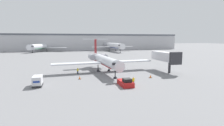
# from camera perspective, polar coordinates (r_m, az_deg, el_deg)

# --- Properties ---
(ground_plane) EXTENTS (600.00, 600.00, 0.00)m
(ground_plane) POSITION_cam_1_polar(r_m,az_deg,el_deg) (36.59, 4.49, -7.50)
(ground_plane) COLOR slate
(terminal_building) EXTENTS (180.00, 16.80, 13.72)m
(terminal_building) POSITION_cam_1_polar(r_m,az_deg,el_deg) (153.63, -11.04, 6.72)
(terminal_building) COLOR #B2B2B7
(terminal_building) RESTS_ON ground
(airplane_main) EXTENTS (30.02, 24.91, 9.69)m
(airplane_main) POSITION_cam_1_polar(r_m,az_deg,el_deg) (51.92, -2.69, 0.96)
(airplane_main) COLOR silver
(airplane_main) RESTS_ON ground
(pushback_tug) EXTENTS (2.28, 4.73, 1.74)m
(pushback_tug) POSITION_cam_1_polar(r_m,az_deg,el_deg) (36.67, 4.44, -6.43)
(pushback_tug) COLOR #B21919
(pushback_tug) RESTS_ON ground
(luggage_cart) EXTENTS (1.75, 3.39, 2.14)m
(luggage_cart) POSITION_cam_1_polar(r_m,az_deg,el_deg) (39.20, -23.14, -5.46)
(luggage_cart) COLOR #232326
(luggage_cart) RESTS_ON ground
(worker_near_tug) EXTENTS (0.40, 0.26, 1.83)m
(worker_near_tug) POSITION_cam_1_polar(r_m,az_deg,el_deg) (36.91, 6.99, -5.85)
(worker_near_tug) COLOR #232838
(worker_near_tug) RESTS_ON ground
(worker_by_wing) EXTENTS (0.40, 0.24, 1.68)m
(worker_by_wing) POSITION_cam_1_polar(r_m,az_deg,el_deg) (49.65, -11.14, -2.48)
(worker_by_wing) COLOR #232838
(worker_by_wing) RESTS_ON ground
(traffic_cone_left) EXTENTS (0.60, 0.60, 0.81)m
(traffic_cone_left) POSITION_cam_1_polar(r_m,az_deg,el_deg) (43.09, -10.51, -4.71)
(traffic_cone_left) COLOR black
(traffic_cone_left) RESTS_ON ground
(traffic_cone_right) EXTENTS (0.70, 0.70, 0.72)m
(traffic_cone_right) POSITION_cam_1_polar(r_m,az_deg,el_deg) (44.93, 12.46, -4.31)
(traffic_cone_right) COLOR black
(traffic_cone_right) RESTS_ON ground
(airplane_parked_far_left) EXTENTS (33.74, 38.58, 11.66)m
(airplane_parked_far_left) POSITION_cam_1_polar(r_m,az_deg,el_deg) (136.99, 0.34, 5.71)
(airplane_parked_far_left) COLOR white
(airplane_parked_far_left) RESTS_ON ground
(airplane_parked_far_right) EXTENTS (35.00, 34.24, 11.06)m
(airplane_parked_far_right) POSITION_cam_1_polar(r_m,az_deg,el_deg) (144.36, -21.70, 5.06)
(airplane_parked_far_right) COLOR silver
(airplane_parked_far_right) RESTS_ON ground
(jet_bridge) EXTENTS (3.20, 11.67, 6.19)m
(jet_bridge) POSITION_cam_1_polar(r_m,az_deg,el_deg) (54.00, 17.08, 1.97)
(jet_bridge) COLOR #2D2D33
(jet_bridge) RESTS_ON ground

